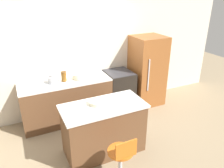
{
  "coord_description": "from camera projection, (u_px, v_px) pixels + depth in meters",
  "views": [
    {
      "loc": [
        -1.19,
        -3.87,
        2.72
      ],
      "look_at": [
        0.5,
        -0.29,
        0.98
      ],
      "focal_mm": 35.0,
      "sensor_mm": 36.0,
      "label": 1
    }
  ],
  "objects": [
    {
      "name": "wall_back",
      "position": [
        72.0,
        58.0,
        4.83
      ],
      "size": [
        8.0,
        0.06,
        2.6
      ],
      "color": "silver",
      "rests_on": "ground_plane"
    },
    {
      "name": "kitchen_island",
      "position": [
        104.0,
        129.0,
        3.82
      ],
      "size": [
        1.42,
        0.7,
        0.93
      ],
      "color": "brown",
      "rests_on": "ground_plane"
    },
    {
      "name": "fruit_bowl",
      "position": [
        96.0,
        102.0,
        3.66
      ],
      "size": [
        0.28,
        0.28,
        0.06
      ],
      "color": "beige",
      "rests_on": "kitchen_island"
    },
    {
      "name": "mixing_bowl",
      "position": [
        78.0,
        76.0,
        4.67
      ],
      "size": [
        0.25,
        0.25,
        0.11
      ],
      "color": "beige",
      "rests_on": "back_counter"
    },
    {
      "name": "oven_range",
      "position": [
        119.0,
        90.0,
        5.25
      ],
      "size": [
        0.61,
        0.67,
        0.94
      ],
      "color": "black",
      "rests_on": "ground_plane"
    },
    {
      "name": "back_counter",
      "position": [
        67.0,
        101.0,
        4.75
      ],
      "size": [
        1.89,
        0.66,
        0.94
      ],
      "color": "brown",
      "rests_on": "ground_plane"
    },
    {
      "name": "refrigerator",
      "position": [
        147.0,
        71.0,
        5.38
      ],
      "size": [
        0.74,
        0.73,
        1.71
      ],
      "color": "#995628",
      "rests_on": "ground_plane"
    },
    {
      "name": "stool_chair",
      "position": [
        121.0,
        160.0,
        3.22
      ],
      "size": [
        0.39,
        0.39,
        0.82
      ],
      "color": "#B7B7BC",
      "rests_on": "ground_plane"
    },
    {
      "name": "canister_jar",
      "position": [
        64.0,
        76.0,
        4.53
      ],
      "size": [
        0.11,
        0.11,
        0.21
      ],
      "color": "brown",
      "rests_on": "back_counter"
    },
    {
      "name": "ground_plane",
      "position": [
        86.0,
        124.0,
        4.76
      ],
      "size": [
        14.0,
        14.0,
        0.0
      ],
      "primitive_type": "plane",
      "color": "#998466"
    },
    {
      "name": "kettle",
      "position": [
        52.0,
        79.0,
        4.44
      ],
      "size": [
        0.19,
        0.19,
        0.22
      ],
      "color": "silver",
      "rests_on": "back_counter"
    }
  ]
}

